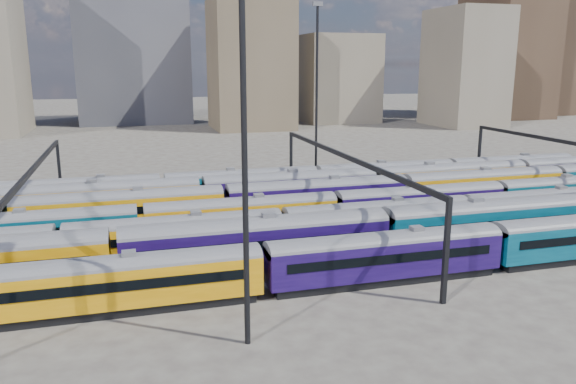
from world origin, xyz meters
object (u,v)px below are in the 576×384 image
object	(u,v)px
rake_0	(386,251)
rake_1	(114,250)
rake_2	(59,242)
mast_2	(244,120)

from	to	relation	value
rake_0	rake_1	world-z (taller)	rake_1
rake_1	rake_2	size ratio (longest dim) A/B	1.18
rake_0	mast_2	size ratio (longest dim) A/B	5.45
rake_0	rake_2	size ratio (longest dim) A/B	1.20
rake_2	rake_1	bearing A→B (deg)	-47.53
rake_1	rake_2	xyz separation A→B (m)	(-4.58, 5.00, -0.45)
rake_0	mast_2	xyz separation A→B (m)	(-12.69, -7.00, 11.39)
rake_0	mast_2	distance (m)	18.44
rake_0	mast_2	bearing A→B (deg)	-151.12
rake_1	mast_2	xyz separation A→B (m)	(8.07, -12.00, 11.00)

